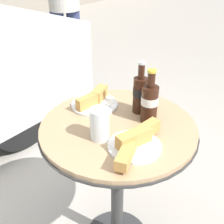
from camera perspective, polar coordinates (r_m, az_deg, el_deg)
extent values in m
cylinder|color=#333333|center=(1.45, 1.08, -15.44)|extent=(0.06, 0.06, 0.74)
cylinder|color=#333333|center=(1.21, 1.25, -3.53)|extent=(0.68, 0.68, 0.01)
cylinder|color=tan|center=(1.21, 1.26, -2.95)|extent=(0.67, 0.67, 0.02)
cylinder|color=#33190F|center=(1.20, 7.60, 1.57)|extent=(0.07, 0.07, 0.16)
cylinder|color=silver|center=(1.19, 7.66, 2.39)|extent=(0.07, 0.07, 0.04)
cylinder|color=#33190F|center=(1.14, 7.99, 6.53)|extent=(0.03, 0.03, 0.06)
cylinder|color=gold|center=(1.13, 8.13, 8.26)|extent=(0.04, 0.04, 0.01)
cylinder|color=#33190F|center=(1.26, 5.71, 3.38)|extent=(0.06, 0.06, 0.16)
cylinder|color=black|center=(1.25, 5.76, 4.18)|extent=(0.07, 0.07, 0.04)
cylinder|color=#33190F|center=(1.21, 5.99, 8.21)|extent=(0.03, 0.03, 0.07)
cylinder|color=silver|center=(1.20, 6.09, 9.88)|extent=(0.03, 0.03, 0.01)
cylinder|color=#C68923|center=(1.10, -2.70, -3.03)|extent=(0.07, 0.07, 0.10)
cylinder|color=silver|center=(1.09, -2.72, -2.40)|extent=(0.08, 0.08, 0.13)
cylinder|color=white|center=(1.34, -3.56, 1.54)|extent=(0.22, 0.22, 0.01)
cube|color=white|center=(1.33, -3.57, 1.80)|extent=(0.17, 0.17, 0.00)
cube|color=#C68E47|center=(1.30, -4.85, 2.22)|extent=(0.13, 0.05, 0.05)
cube|color=#C68E47|center=(1.36, -2.57, 3.74)|extent=(0.11, 0.07, 0.06)
cylinder|color=white|center=(1.07, 4.59, -6.95)|extent=(0.20, 0.20, 0.01)
cube|color=white|center=(1.07, 4.61, -6.65)|extent=(0.18, 0.18, 0.00)
cube|color=#C68E47|center=(0.98, 2.82, -8.74)|extent=(0.14, 0.09, 0.04)
cube|color=#C68E47|center=(1.05, 4.48, -5.32)|extent=(0.15, 0.09, 0.06)
cube|color=#C68E47|center=(1.11, 7.41, -3.35)|extent=(0.11, 0.05, 0.05)
cylinder|color=black|center=(2.34, -18.80, 0.71)|extent=(0.65, 0.22, 0.65)
cylinder|color=navy|center=(3.47, -10.56, 13.11)|extent=(0.15, 0.15, 0.80)
cylinder|color=navy|center=(3.50, -7.54, 13.51)|extent=(0.15, 0.15, 0.80)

